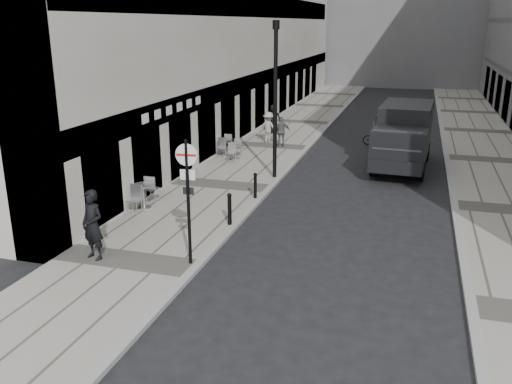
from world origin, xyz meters
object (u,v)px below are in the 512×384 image
cyclist (378,133)px  lamppost (275,93)px  sign_post (188,186)px  walking_man (93,225)px  panel_van (404,133)px

cyclist → lamppost: bearing=-126.0°
sign_post → cyclist: size_ratio=2.03×
walking_man → sign_post: sign_post is taller
panel_van → cyclist: panel_van is taller
sign_post → panel_van: bearing=64.3°
panel_van → cyclist: bearing=111.3°
sign_post → panel_van: sign_post is taller
lamppost → cyclist: size_ratio=3.78×
sign_post → cyclist: 17.77m
lamppost → cyclist: bearing=66.1°
panel_van → cyclist: size_ratio=3.63×
panel_van → cyclist: 4.82m
sign_post → lamppost: lamppost is taller
sign_post → panel_van: size_ratio=0.56×
cyclist → sign_post: bearing=-114.0°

